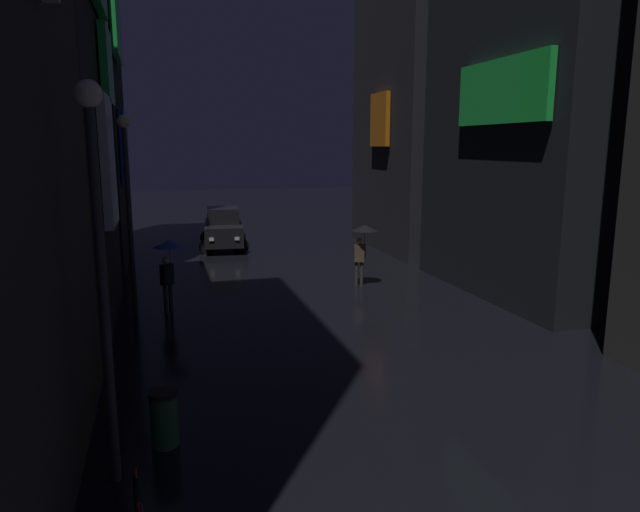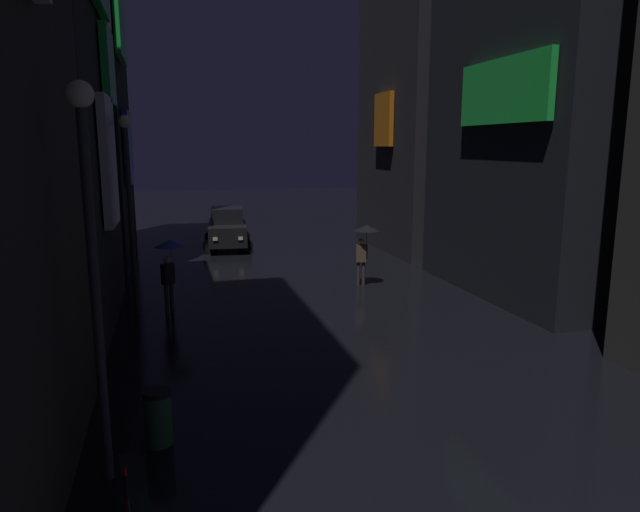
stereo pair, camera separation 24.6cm
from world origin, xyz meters
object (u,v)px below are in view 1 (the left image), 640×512
trash_bin (164,418)px  streetlamp_left_near (99,243)px  streetlamp_left_far (128,193)px  car_distant (223,229)px  pedestrian_midstreet_centre_black (363,238)px  pedestrian_foreground_right_blue (169,256)px

trash_bin → streetlamp_left_near: bearing=-130.7°
streetlamp_left_far → car_distant: bearing=70.2°
car_distant → trash_bin: 18.20m
streetlamp_left_far → trash_bin: bearing=-84.8°
car_distant → streetlamp_left_far: (-3.68, -10.20, 2.57)m
pedestrian_midstreet_centre_black → streetlamp_left_far: streetlamp_left_far is taller
streetlamp_left_near → trash_bin: (0.70, 0.81, -3.03)m
car_distant → pedestrian_midstreet_centre_black: bearing=-66.4°
trash_bin → pedestrian_midstreet_centre_black: bearing=53.8°
pedestrian_midstreet_centre_black → trash_bin: bearing=-126.2°
pedestrian_midstreet_centre_black → pedestrian_foreground_right_blue: (-6.48, -1.52, 0.00)m
pedestrian_midstreet_centre_black → trash_bin: 11.53m
pedestrian_foreground_right_blue → streetlamp_left_near: streetlamp_left_near is taller
pedestrian_midstreet_centre_black → streetlamp_left_near: (-7.47, -10.07, 1.83)m
pedestrian_midstreet_centre_black → streetlamp_left_far: bearing=-168.6°
streetlamp_left_far → streetlamp_left_near: bearing=-90.0°
streetlamp_left_far → trash_bin: size_ratio=6.02×
pedestrian_foreground_right_blue → car_distant: pedestrian_foreground_right_blue is taller
streetlamp_left_near → trash_bin: streetlamp_left_near is taller
pedestrian_foreground_right_blue → trash_bin: 7.84m
car_distant → pedestrian_foreground_right_blue: bearing=-104.7°
car_distant → trash_bin: (-2.98, -17.95, -0.46)m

